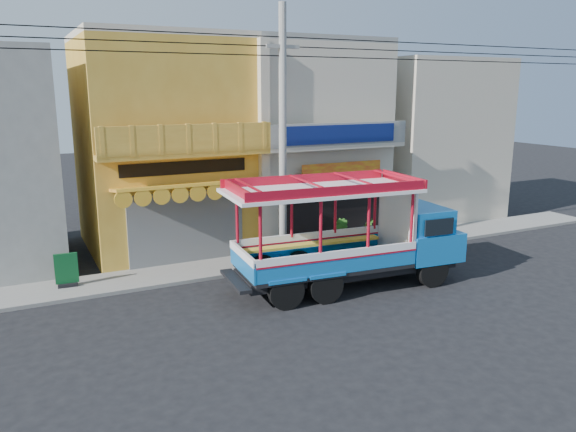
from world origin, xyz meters
The scene contains 11 objects.
ground centered at (0.00, 0.00, 0.00)m, with size 90.00×90.00×0.00m, color black.
sidewalk centered at (0.00, 4.00, 0.06)m, with size 30.00×2.00×0.12m, color slate.
shophouse_left centered at (-4.00, 7.96, 4.11)m, with size 6.00×7.50×8.24m.
shophouse_right centered at (2.00, 7.96, 4.11)m, with size 6.00×6.75×8.24m.
party_pilaster centered at (-1.00, 4.85, 4.00)m, with size 0.35×0.30×8.00m, color beige.
filler_building_right centered at (9.00, 8.00, 3.80)m, with size 6.00×6.00×7.60m, color beige.
utility_pole centered at (-0.85, 3.30, 5.03)m, with size 28.00×0.26×9.00m.
songthaew_truck centered at (0.43, 0.40, 1.71)m, with size 7.77×3.06×3.55m.
green_sign centered at (-8.19, 4.15, 0.57)m, with size 0.71×0.36×1.08m.
potted_plant_b centered at (2.09, 4.21, 0.67)m, with size 0.61×0.49×1.10m, color #225017.
potted_plant_c centered at (3.09, 3.85, 0.67)m, with size 0.61×0.61×1.09m, color #225017.
Camera 1 is at (-9.45, -14.05, 6.25)m, focal length 35.00 mm.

